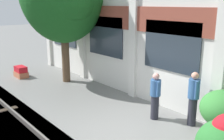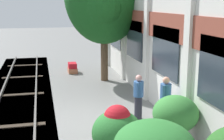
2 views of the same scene
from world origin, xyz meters
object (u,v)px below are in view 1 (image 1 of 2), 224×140
resident_by_doorway (155,95)px  potted_plant_square_trough (21,72)px  potted_plant_fluted_column (223,111)px  resident_watching_tracks (193,97)px

resident_by_doorway → potted_plant_square_trough: bearing=-50.2°
resident_by_doorway → potted_plant_fluted_column: bearing=130.4°
potted_plant_square_trough → potted_plant_fluted_column: (9.73, 1.85, 0.56)m
potted_plant_square_trough → resident_watching_tracks: (8.70, 1.98, 0.65)m
potted_plant_square_trough → resident_by_doorway: bearing=10.7°
potted_plant_square_trough → potted_plant_fluted_column: potted_plant_fluted_column is taller
potted_plant_fluted_column → resident_watching_tracks: resident_watching_tracks is taller
potted_plant_square_trough → resident_watching_tracks: resident_watching_tracks is taller
resident_by_doorway → resident_watching_tracks: size_ratio=0.91×
potted_plant_square_trough → potted_plant_fluted_column: bearing=10.8°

